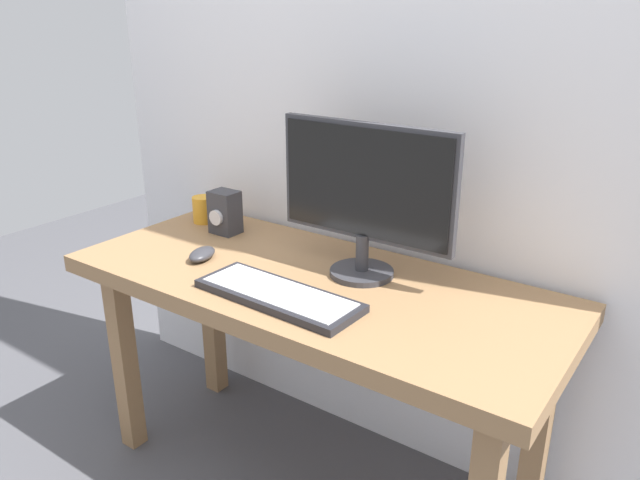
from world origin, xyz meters
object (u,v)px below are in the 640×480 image
desk (311,307)px  coffee_mug (204,209)px  keyboard_primary (278,295)px  audio_controller (225,212)px  mouse (202,254)px  monitor (365,193)px

desk → coffee_mug: bearing=163.7°
keyboard_primary → audio_controller: bearing=147.7°
keyboard_primary → mouse: (-0.36, 0.08, 0.01)m
coffee_mug → desk: bearing=-16.3°
mouse → coffee_mug: bearing=118.0°
desk → monitor: bearing=45.5°
monitor → audio_controller: (-0.56, 0.03, -0.17)m
desk → mouse: bearing=-167.2°
monitor → audio_controller: size_ratio=3.67×
monitor → audio_controller: 0.58m
desk → audio_controller: (-0.45, 0.13, 0.16)m
keyboard_primary → mouse: size_ratio=4.23×
audio_controller → keyboard_primary: bearing=-32.3°
desk → coffee_mug: size_ratio=15.54×
keyboard_primary → desk: bearing=93.8°
desk → mouse: (-0.35, -0.08, 0.11)m
audio_controller → desk: bearing=-16.6°
desk → mouse: 0.37m
desk → audio_controller: size_ratio=9.91×
monitor → keyboard_primary: 0.36m
mouse → audio_controller: size_ratio=0.76×
desk → audio_controller: bearing=163.4°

